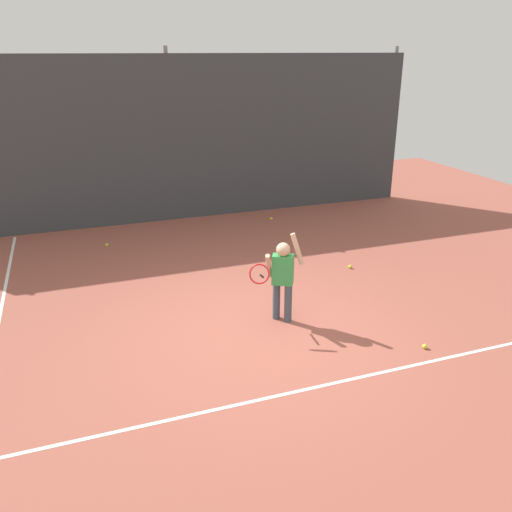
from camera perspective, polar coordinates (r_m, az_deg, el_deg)
ground_plane at (r=7.58m, az=0.20°, el=-8.01°), size 20.00×20.00×0.00m
court_line_baseline at (r=6.40m, az=4.99°, el=-14.22°), size 9.00×0.05×0.00m
back_fence_windscreen at (r=12.22m, az=-9.13°, el=12.19°), size 11.72×0.08×3.65m
fence_post_1 at (r=12.27m, az=-9.20°, el=12.57°), size 0.09×0.09×3.80m
fence_post_2 at (r=14.46m, az=14.24°, el=13.51°), size 0.09×0.09×3.80m
tennis_player at (r=7.54m, az=2.80°, el=-2.04°), size 0.88×0.54×1.35m
tennis_ball_0 at (r=12.38m, az=1.66°, el=4.04°), size 0.07×0.07×0.07m
tennis_ball_2 at (r=7.48m, az=17.73°, el=-9.26°), size 0.07×0.07×0.07m
tennis_ball_3 at (r=9.77m, az=10.11°, el=-1.14°), size 0.07×0.07×0.07m
tennis_ball_4 at (r=9.17m, az=3.18°, el=-2.35°), size 0.07×0.07×0.07m
tennis_ball_5 at (r=11.10m, az=-15.77°, el=1.16°), size 0.07×0.07×0.07m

